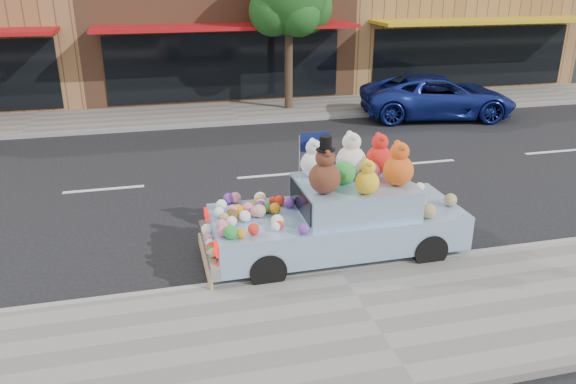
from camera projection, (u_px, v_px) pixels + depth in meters
name	position (u px, v px, depth m)	size (l,w,h in m)	color
ground	(273.00, 175.00, 13.81)	(120.00, 120.00, 0.00)	black
near_sidewalk	(373.00, 324.00, 7.92)	(60.00, 3.00, 0.12)	gray
far_sidewalk	(233.00, 112.00, 19.65)	(60.00, 3.00, 0.12)	gray
near_kerb	(339.00, 272.00, 9.27)	(60.00, 0.12, 0.13)	gray
far_kerb	(240.00, 123.00, 18.29)	(60.00, 0.12, 0.13)	gray
street_tree	(289.00, 2.00, 18.81)	(3.00, 2.70, 5.22)	#38281C
car_blue	(438.00, 97.00, 18.98)	(2.37, 5.14, 1.43)	navy
art_car	(338.00, 213.00, 9.69)	(4.49, 1.79, 2.30)	black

